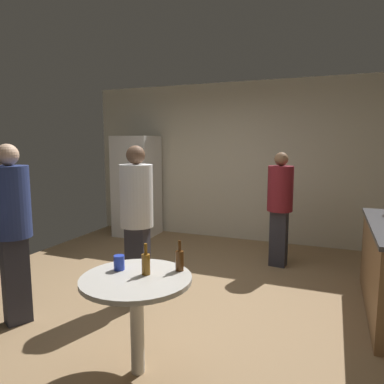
{
  "coord_description": "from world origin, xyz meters",
  "views": [
    {
      "loc": [
        1.6,
        -3.4,
        1.68
      ],
      "look_at": [
        0.07,
        0.45,
        1.11
      ],
      "focal_mm": 33.35,
      "sensor_mm": 36.0,
      "label": 1
    }
  ],
  "objects_px": {
    "refrigerator": "(137,186)",
    "plastic_cup_blue": "(119,263)",
    "foreground_table": "(136,291)",
    "beer_bottle_amber": "(146,263)",
    "person_in_navy_shirt": "(12,221)",
    "beer_bottle_brown": "(180,260)",
    "person_in_white_shirt": "(137,212)",
    "person_in_maroon_shirt": "(280,201)"
  },
  "relations": [
    {
      "from": "foreground_table",
      "to": "person_in_maroon_shirt",
      "type": "bearing_deg",
      "value": 77.16
    },
    {
      "from": "beer_bottle_amber",
      "to": "foreground_table",
      "type": "bearing_deg",
      "value": -122.96
    },
    {
      "from": "beer_bottle_brown",
      "to": "plastic_cup_blue",
      "type": "xyz_separation_m",
      "value": [
        -0.43,
        -0.15,
        -0.03
      ]
    },
    {
      "from": "person_in_maroon_shirt",
      "to": "person_in_white_shirt",
      "type": "distance_m",
      "value": 2.08
    },
    {
      "from": "refrigerator",
      "to": "plastic_cup_blue",
      "type": "distance_m",
      "value": 3.88
    },
    {
      "from": "refrigerator",
      "to": "foreground_table",
      "type": "distance_m",
      "value": 4.05
    },
    {
      "from": "plastic_cup_blue",
      "to": "person_in_white_shirt",
      "type": "relative_size",
      "value": 0.07
    },
    {
      "from": "foreground_table",
      "to": "person_in_navy_shirt",
      "type": "bearing_deg",
      "value": 170.74
    },
    {
      "from": "foreground_table",
      "to": "refrigerator",
      "type": "bearing_deg",
      "value": 120.28
    },
    {
      "from": "beer_bottle_brown",
      "to": "person_in_maroon_shirt",
      "type": "bearing_deg",
      "value": 81.27
    },
    {
      "from": "refrigerator",
      "to": "person_in_navy_shirt",
      "type": "xyz_separation_m",
      "value": [
        0.6,
        -3.25,
        0.08
      ]
    },
    {
      "from": "refrigerator",
      "to": "plastic_cup_blue",
      "type": "relative_size",
      "value": 16.36
    },
    {
      "from": "refrigerator",
      "to": "beer_bottle_amber",
      "type": "relative_size",
      "value": 7.83
    },
    {
      "from": "beer_bottle_amber",
      "to": "person_in_navy_shirt",
      "type": "relative_size",
      "value": 0.14
    },
    {
      "from": "beer_bottle_brown",
      "to": "person_in_white_shirt",
      "type": "bearing_deg",
      "value": 135.71
    },
    {
      "from": "foreground_table",
      "to": "plastic_cup_blue",
      "type": "relative_size",
      "value": 7.27
    },
    {
      "from": "person_in_maroon_shirt",
      "to": "beer_bottle_amber",
      "type": "bearing_deg",
      "value": -6.09
    },
    {
      "from": "refrigerator",
      "to": "foreground_table",
      "type": "relative_size",
      "value": 2.25
    },
    {
      "from": "beer_bottle_amber",
      "to": "person_in_maroon_shirt",
      "type": "xyz_separation_m",
      "value": [
        0.58,
        2.66,
        0.09
      ]
    },
    {
      "from": "refrigerator",
      "to": "person_in_white_shirt",
      "type": "bearing_deg",
      "value": -59.55
    },
    {
      "from": "refrigerator",
      "to": "beer_bottle_brown",
      "type": "distance_m",
      "value": 3.97
    },
    {
      "from": "person_in_white_shirt",
      "to": "beer_bottle_brown",
      "type": "bearing_deg",
      "value": 44.79
    },
    {
      "from": "beer_bottle_amber",
      "to": "person_in_white_shirt",
      "type": "relative_size",
      "value": 0.14
    },
    {
      "from": "foreground_table",
      "to": "person_in_white_shirt",
      "type": "relative_size",
      "value": 0.48
    },
    {
      "from": "person_in_maroon_shirt",
      "to": "person_in_white_shirt",
      "type": "relative_size",
      "value": 0.94
    },
    {
      "from": "refrigerator",
      "to": "person_in_maroon_shirt",
      "type": "height_order",
      "value": "refrigerator"
    },
    {
      "from": "plastic_cup_blue",
      "to": "person_in_navy_shirt",
      "type": "relative_size",
      "value": 0.07
    },
    {
      "from": "person_in_navy_shirt",
      "to": "beer_bottle_amber",
      "type": "bearing_deg",
      "value": 21.17
    },
    {
      "from": "beer_bottle_amber",
      "to": "person_in_maroon_shirt",
      "type": "distance_m",
      "value": 2.73
    },
    {
      "from": "plastic_cup_blue",
      "to": "person_in_maroon_shirt",
      "type": "height_order",
      "value": "person_in_maroon_shirt"
    },
    {
      "from": "person_in_white_shirt",
      "to": "beer_bottle_amber",
      "type": "bearing_deg",
      "value": 32.46
    },
    {
      "from": "plastic_cup_blue",
      "to": "person_in_white_shirt",
      "type": "bearing_deg",
      "value": 113.05
    },
    {
      "from": "person_in_navy_shirt",
      "to": "person_in_maroon_shirt",
      "type": "xyz_separation_m",
      "value": [
        2.05,
        2.5,
        -0.07
      ]
    },
    {
      "from": "foreground_table",
      "to": "beer_bottle_amber",
      "type": "height_order",
      "value": "beer_bottle_amber"
    },
    {
      "from": "beer_bottle_amber",
      "to": "plastic_cup_blue",
      "type": "bearing_deg",
      "value": 177.32
    },
    {
      "from": "foreground_table",
      "to": "plastic_cup_blue",
      "type": "height_order",
      "value": "plastic_cup_blue"
    },
    {
      "from": "refrigerator",
      "to": "person_in_navy_shirt",
      "type": "height_order",
      "value": "refrigerator"
    },
    {
      "from": "beer_bottle_brown",
      "to": "person_in_white_shirt",
      "type": "distance_m",
      "value": 1.19
    },
    {
      "from": "beer_bottle_brown",
      "to": "plastic_cup_blue",
      "type": "relative_size",
      "value": 2.09
    },
    {
      "from": "refrigerator",
      "to": "person_in_white_shirt",
      "type": "relative_size",
      "value": 1.09
    },
    {
      "from": "beer_bottle_amber",
      "to": "plastic_cup_blue",
      "type": "height_order",
      "value": "beer_bottle_amber"
    },
    {
      "from": "person_in_white_shirt",
      "to": "refrigerator",
      "type": "bearing_deg",
      "value": -150.46
    }
  ]
}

